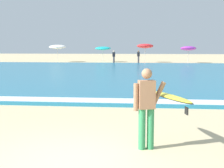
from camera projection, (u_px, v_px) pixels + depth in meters
The scene contains 10 objects.
ground_plane at pixel (72, 163), 6.28m from camera, with size 160.00×160.00×0.00m, color beige.
sea at pixel (129, 73), 25.74m from camera, with size 120.00×28.00×0.14m, color teal.
surf_foam at pixel (110, 100), 12.49m from camera, with size 120.00×1.04×0.01m, color white.
surfer_with_board at pixel (157, 101), 7.02m from camera, with size 1.21×2.59×1.73m.
beach_umbrella_0 at pixel (57, 47), 43.69m from camera, with size 2.20×2.23×2.35m.
beach_umbrella_1 at pixel (103, 48), 43.66m from camera, with size 2.06×2.09×2.12m.
beach_umbrella_2 at pixel (145, 46), 42.69m from camera, with size 2.12×2.14×2.44m.
beach_umbrella_3 at pixel (188, 48), 41.05m from camera, with size 1.95×1.98×2.17m.
beachgoer_near_row_left at pixel (138, 56), 41.10m from camera, with size 0.32×0.20×1.58m.
beachgoer_near_row_mid at pixel (114, 57), 40.08m from camera, with size 0.32×0.20×1.58m.
Camera 1 is at (1.39, -5.95, 2.21)m, focal length 53.29 mm.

